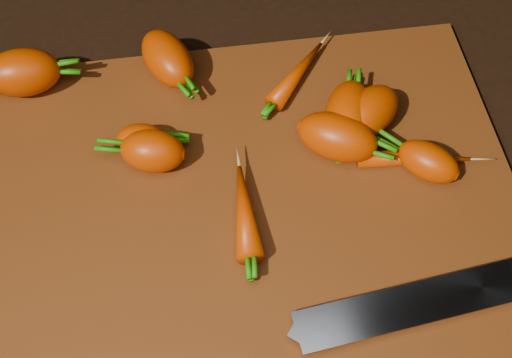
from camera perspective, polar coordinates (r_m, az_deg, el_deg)
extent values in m
cube|color=black|center=(0.69, 0.12, -2.28)|extent=(2.00, 2.00, 0.01)
cube|color=#4F2208|center=(0.68, 0.12, -1.80)|extent=(0.50, 0.40, 0.01)
ellipsoid|color=#C43500|center=(0.78, -18.19, 8.08)|extent=(0.08, 0.05, 0.05)
ellipsoid|color=#C43500|center=(0.69, -8.27, 2.22)|extent=(0.07, 0.06, 0.04)
ellipsoid|color=#C43500|center=(0.76, -7.09, 9.53)|extent=(0.07, 0.09, 0.05)
ellipsoid|color=#C43500|center=(0.71, 7.41, 5.19)|extent=(0.07, 0.09, 0.05)
ellipsoid|color=#C43500|center=(0.72, 8.98, 5.26)|extent=(0.09, 0.08, 0.05)
ellipsoid|color=#C43500|center=(0.71, -9.20, 3.20)|extent=(0.05, 0.04, 0.03)
ellipsoid|color=#C43500|center=(0.70, 13.61, 1.36)|extent=(0.07, 0.07, 0.04)
ellipsoid|color=#C43500|center=(0.76, 3.37, 8.47)|extent=(0.08, 0.09, 0.02)
ellipsoid|color=#C43500|center=(0.71, 12.52, 1.59)|extent=(0.11, 0.04, 0.02)
ellipsoid|color=#C43500|center=(0.66, -0.91, -2.55)|extent=(0.03, 0.10, 0.03)
ellipsoid|color=#C43500|center=(0.69, 6.54, 3.34)|extent=(0.09, 0.08, 0.05)
cube|color=gray|center=(0.61, 3.26, -12.25)|extent=(0.21, 0.06, 0.00)
cube|color=gray|center=(0.63, 13.11, -9.61)|extent=(0.02, 0.03, 0.02)
cube|color=black|center=(0.66, 18.43, -8.04)|extent=(0.12, 0.04, 0.02)
cylinder|color=#B2B2B7|center=(0.64, 17.21, -8.14)|extent=(0.01, 0.01, 0.00)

